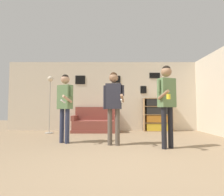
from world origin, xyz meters
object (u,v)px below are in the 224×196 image
(bookshelf, at_px, (157,115))
(floor_lamp, at_px, (49,94))
(drinking_cup, at_px, (162,97))
(person_player_foreground_center, at_px, (113,100))
(person_watcher_holding_cup, at_px, (166,96))
(couch, at_px, (95,124))
(person_player_foreground_left, at_px, (64,100))

(bookshelf, relative_size, floor_lamp, 0.62)
(bookshelf, relative_size, drinking_cup, 11.37)
(person_player_foreground_center, bearing_deg, person_watcher_holding_cup, -16.00)
(couch, height_order, person_player_foreground_center, person_player_foreground_center)
(floor_lamp, distance_m, person_player_foreground_left, 1.99)
(couch, height_order, floor_lamp, floor_lamp)
(drinking_cup, bearing_deg, person_player_foreground_center, -126.84)
(bookshelf, distance_m, floor_lamp, 4.02)
(couch, bearing_deg, person_player_foreground_left, -105.38)
(couch, relative_size, floor_lamp, 0.81)
(floor_lamp, distance_m, person_player_foreground_center, 2.97)
(person_watcher_holding_cup, bearing_deg, person_player_foreground_left, 166.03)
(person_player_foreground_center, relative_size, person_watcher_holding_cup, 0.96)
(bookshelf, distance_m, person_player_foreground_center, 3.08)
(bookshelf, bearing_deg, person_watcher_holding_cup, -100.75)
(couch, distance_m, floor_lamp, 1.91)
(person_player_foreground_left, distance_m, drinking_cup, 3.86)
(bookshelf, xyz_separation_m, drinking_cup, (0.19, 0.00, 0.68))
(person_player_foreground_left, distance_m, person_watcher_holding_cup, 2.46)
(couch, height_order, person_player_foreground_left, person_player_foreground_left)
(person_watcher_holding_cup, bearing_deg, bookshelf, 79.25)
(bookshelf, bearing_deg, drinking_cup, 0.05)
(floor_lamp, height_order, drinking_cup, floor_lamp)
(floor_lamp, distance_m, person_watcher_holding_cup, 4.08)
(couch, bearing_deg, person_watcher_holding_cup, -55.70)
(drinking_cup, bearing_deg, person_watcher_holding_cup, -104.41)
(bookshelf, height_order, drinking_cup, drinking_cup)
(person_player_foreground_center, distance_m, person_watcher_holding_cup, 1.21)
(bookshelf, distance_m, drinking_cup, 0.71)
(person_player_foreground_left, height_order, drinking_cup, person_player_foreground_left)
(couch, distance_m, person_player_foreground_left, 2.28)
(person_player_foreground_center, bearing_deg, couch, 105.77)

